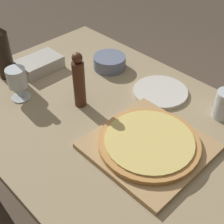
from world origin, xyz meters
name	(u,v)px	position (x,y,z in m)	size (l,w,h in m)	color
ground_plane	(111,224)	(0.00, 0.00, 0.00)	(12.00, 12.00, 0.00)	brown
dining_table	(110,136)	(0.00, 0.00, 0.66)	(0.88, 1.33, 0.77)	#9E8966
cutting_board	(149,146)	(-0.02, -0.21, 0.78)	(0.36, 0.36, 0.02)	tan
pizza	(149,142)	(-0.02, -0.21, 0.80)	(0.34, 0.34, 0.02)	#C68947
wine_bottle	(2,51)	(-0.13, 0.51, 0.89)	(0.07, 0.07, 0.30)	black
pepper_mill	(79,81)	(-0.03, 0.13, 0.88)	(0.05, 0.05, 0.23)	#4C2819
wine_glass	(17,79)	(-0.18, 0.33, 0.86)	(0.08, 0.08, 0.14)	silver
small_bowl	(110,62)	(0.23, 0.25, 0.80)	(0.15, 0.15, 0.06)	slate
dinner_plate	(160,92)	(0.25, -0.04, 0.77)	(0.22, 0.22, 0.01)	silver
food_container	(41,64)	(0.00, 0.46, 0.79)	(0.19, 0.13, 0.05)	#BCB7AD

